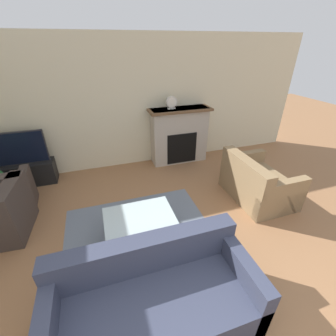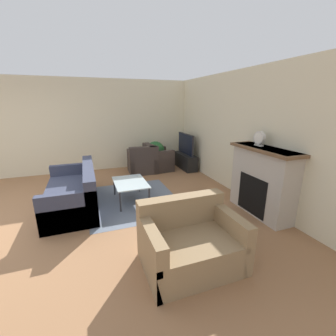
# 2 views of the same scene
# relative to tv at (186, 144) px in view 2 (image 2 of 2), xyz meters

# --- Properties ---
(ground_plane) EXTENTS (20.00, 20.00, 0.00)m
(ground_plane) POSITION_rel_tv_xyz_m (2.01, -4.35, -0.78)
(ground_plane) COLOR #936642
(wall_back) EXTENTS (8.60, 0.06, 2.70)m
(wall_back) POSITION_rel_tv_xyz_m (2.01, 0.29, 0.57)
(wall_back) COLOR beige
(wall_back) RESTS_ON ground_plane
(wall_left) EXTENTS (0.06, 7.61, 2.70)m
(wall_left) POSITION_rel_tv_xyz_m (-0.82, -2.05, 0.57)
(wall_left) COLOR beige
(wall_left) RESTS_ON ground_plane
(area_rug) EXTENTS (2.15, 1.85, 0.00)m
(area_rug) POSITION_rel_tv_xyz_m (1.86, -2.07, -0.78)
(area_rug) COLOR slate
(area_rug) RESTS_ON ground_plane
(fireplace) EXTENTS (1.38, 0.47, 1.26)m
(fireplace) POSITION_rel_tv_xyz_m (3.25, 0.05, -0.13)
(fireplace) COLOR #B2A899
(fireplace) RESTS_ON ground_plane
(tv_stand) EXTENTS (1.09, 0.36, 0.46)m
(tv_stand) POSITION_rel_tv_xyz_m (0.00, 0.00, -0.55)
(tv_stand) COLOR black
(tv_stand) RESTS_ON ground_plane
(tv) EXTENTS (1.02, 0.06, 0.64)m
(tv) POSITION_rel_tv_xyz_m (0.00, 0.00, 0.00)
(tv) COLOR #232328
(tv) RESTS_ON tv_stand
(couch_sectional) EXTENTS (1.96, 0.91, 0.82)m
(couch_sectional) POSITION_rel_tv_xyz_m (1.77, -3.23, -0.49)
(couch_sectional) COLOR #33384C
(couch_sectional) RESTS_ON ground_plane
(couch_loveseat) EXTENTS (0.89, 1.21, 0.82)m
(couch_loveseat) POSITION_rel_tv_xyz_m (4.06, -1.78, -0.49)
(couch_loveseat) COLOR #8C704C
(couch_loveseat) RESTS_ON ground_plane
(armchair_by_window) EXTENTS (0.84, 0.88, 0.82)m
(armchair_by_window) POSITION_rel_tv_xyz_m (-0.05, -1.38, -0.48)
(armchair_by_window) COLOR #3D332D
(armchair_by_window) RESTS_ON ground_plane
(armchair_accent) EXTENTS (0.84, 0.81, 0.82)m
(armchair_accent) POSITION_rel_tv_xyz_m (-0.11, -0.90, -0.48)
(armchair_accent) COLOR #3D332D
(armchair_accent) RESTS_ON ground_plane
(coffee_table) EXTENTS (0.95, 0.65, 0.42)m
(coffee_table) POSITION_rel_tv_xyz_m (1.86, -2.12, -0.40)
(coffee_table) COLOR #333338
(coffee_table) RESTS_ON ground_plane
(potted_plant) EXTENTS (0.56, 0.56, 0.88)m
(potted_plant) POSITION_rel_tv_xyz_m (-0.25, -0.91, -0.22)
(potted_plant) COLOR beige
(potted_plant) RESTS_ON ground_plane
(mantel_clock) EXTENTS (0.24, 0.07, 0.27)m
(mantel_clock) POSITION_rel_tv_xyz_m (3.06, 0.06, 0.61)
(mantel_clock) COLOR beige
(mantel_clock) RESTS_ON fireplace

